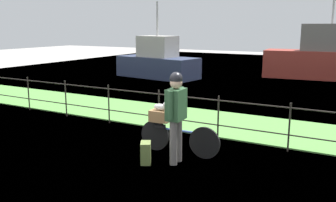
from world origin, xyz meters
name	(u,v)px	position (x,y,z in m)	size (l,w,h in m)	color
ground_plane	(102,158)	(0.00, 0.00, 0.00)	(60.00, 60.00, 0.00)	#9E9993
grass_strip	(185,118)	(0.00, 3.49, 0.01)	(27.00, 2.40, 0.03)	#569342
harbor_water	(265,80)	(0.00, 11.66, 0.00)	(30.00, 30.00, 0.00)	slate
iron_fence	(159,107)	(0.00, 2.13, 0.58)	(18.04, 0.04, 1.00)	#28231E
bicycle_main	(178,138)	(1.14, 0.94, 0.33)	(1.68, 0.17, 0.62)	black
wooden_crate	(160,116)	(0.75, 0.93, 0.73)	(0.38, 0.29, 0.22)	olive
terrier_dog	(161,107)	(0.77, 0.93, 0.92)	(0.32, 0.15, 0.18)	silver
cyclist_person	(176,110)	(1.33, 0.50, 1.00)	(0.28, 0.54, 1.68)	slate
backpack_on_paving	(146,153)	(0.87, 0.20, 0.20)	(0.28, 0.18, 0.40)	olive
moored_boat_near	(158,62)	(-4.86, 10.13, 0.74)	(4.29, 2.24, 3.60)	#2D3856
moored_boat_far	(329,59)	(2.45, 13.60, 0.95)	(5.94, 2.09, 4.17)	#9E3328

